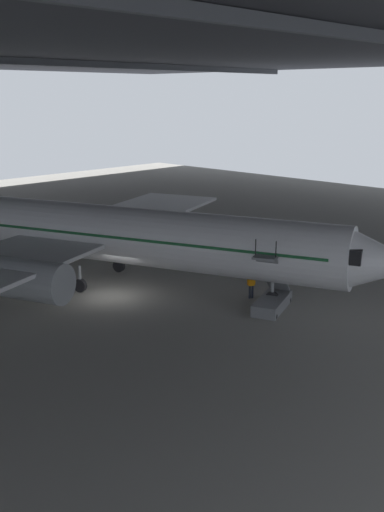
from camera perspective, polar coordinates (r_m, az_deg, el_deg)
name	(u,v)px	position (r m, az deg, el deg)	size (l,w,h in m)	color
ground_plane	(113,296)	(39.40, -7.56, -3.78)	(110.00, 110.00, 0.00)	gray
airplane_main	(126,236)	(40.51, -6.26, 1.95)	(36.12, 36.31, 11.72)	white
boarding_stairs	(272,298)	(36.81, 7.62, -3.95)	(4.47, 2.80, 4.71)	slate
crew_worker_by_stairs	(251,284)	(38.51, 5.65, -2.63)	(0.47, 0.38, 1.71)	#232838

